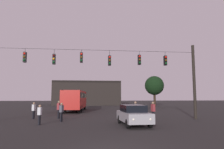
{
  "coord_description": "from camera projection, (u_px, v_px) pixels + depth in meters",
  "views": [
    {
      "loc": [
        -0.87,
        -8.14,
        2.14
      ],
      "look_at": [
        1.49,
        13.75,
        4.53
      ],
      "focal_mm": 33.07,
      "sensor_mm": 36.0,
      "label": 1
    }
  ],
  "objects": [
    {
      "name": "pedestrian_crossing_center",
      "position": [
        59.0,
        108.0,
        20.42
      ],
      "size": [
        0.35,
        0.42,
        1.74
      ],
      "color": "black",
      "rests_on": "ground"
    },
    {
      "name": "pedestrian_near_bus",
      "position": [
        40.0,
        114.0,
        15.79
      ],
      "size": [
        0.27,
        0.38,
        1.54
      ],
      "color": "black",
      "rests_on": "ground"
    },
    {
      "name": "overhead_signal_span",
      "position": [
        98.0,
        73.0,
        19.3
      ],
      "size": [
        18.93,
        0.44,
        7.27
      ],
      "color": "black",
      "rests_on": "ground"
    },
    {
      "name": "pedestrian_crossing_right",
      "position": [
        34.0,
        110.0,
        20.0
      ],
      "size": [
        0.32,
        0.41,
        1.61
      ],
      "color": "black",
      "rests_on": "ground"
    },
    {
      "name": "ground_plane",
      "position": [
        95.0,
        111.0,
        32.12
      ],
      "size": [
        168.0,
        168.0,
        0.0
      ],
      "primitive_type": "plane",
      "color": "black",
      "rests_on": "ground"
    },
    {
      "name": "pedestrian_far_side",
      "position": [
        153.0,
        110.0,
        18.36
      ],
      "size": [
        0.32,
        0.41,
        1.71
      ],
      "color": "black",
      "rests_on": "ground"
    },
    {
      "name": "car_near_right",
      "position": [
        133.0,
        115.0,
        15.63
      ],
      "size": [
        2.03,
        4.41,
        1.52
      ],
      "color": "#99999E",
      "rests_on": "ground"
    },
    {
      "name": "pedestrian_crossing_left",
      "position": [
        61.0,
        111.0,
        17.89
      ],
      "size": [
        0.36,
        0.42,
        1.63
      ],
      "color": "black",
      "rests_on": "ground"
    },
    {
      "name": "corner_building",
      "position": [
        87.0,
        93.0,
        55.33
      ],
      "size": [
        16.93,
        10.1,
        6.13
      ],
      "color": "black",
      "rests_on": "ground"
    },
    {
      "name": "city_bus",
      "position": [
        75.0,
        99.0,
        31.2
      ],
      "size": [
        3.12,
        11.12,
        3.0
      ],
      "color": "#B21E19",
      "rests_on": "ground"
    },
    {
      "name": "tree_left_silhouette",
      "position": [
        154.0,
        86.0,
        45.73
      ],
      "size": [
        4.21,
        4.21,
        6.75
      ],
      "color": "#2D2116",
      "rests_on": "ground"
    },
    {
      "name": "pedestrian_trailing",
      "position": [
        135.0,
        109.0,
        19.13
      ],
      "size": [
        0.32,
        0.41,
        1.72
      ],
      "color": "black",
      "rests_on": "ground"
    }
  ]
}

